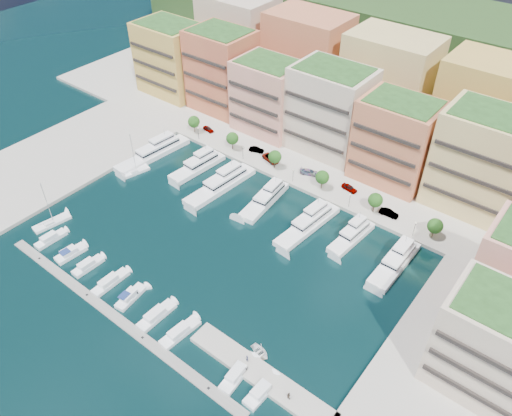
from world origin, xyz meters
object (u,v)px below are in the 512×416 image
Objects in this scene: tree_1 at (232,138)px; cruiser_0 at (51,239)px; yacht_4 at (309,223)px; car_3 at (309,172)px; tree_4 at (375,200)px; lamppost_2 at (293,173)px; yacht_0 at (155,152)px; car_0 at (208,129)px; yacht_5 at (353,235)px; cruiser_3 at (110,282)px; car_4 at (349,188)px; cruiser_4 at (131,297)px; car_1 at (256,150)px; cruiser_5 at (156,316)px; tree_5 at (435,226)px; cruiser_2 at (88,266)px; lamppost_0 at (198,131)px; yacht_3 at (266,198)px; yacht_2 at (223,183)px; tender_1 at (262,358)px; yacht_6 at (396,261)px; car_2 at (271,158)px; person_0 at (247,358)px; tree_2 at (275,157)px; cruiser_8 at (237,374)px; cruiser_6 at (180,333)px; sailboat_0 at (52,223)px; sailboat_2 at (136,172)px; yacht_1 at (199,165)px; cruiser_9 at (261,391)px; lamppost_4 at (415,227)px; lamppost_3 at (350,198)px; tree_3 at (322,177)px; person_1 at (289,395)px; cruiser_1 at (70,254)px; tree_0 at (194,122)px.

tree_1 is 0.70× the size of cruiser_0.
car_3 is (-11.86, 17.75, 0.68)m from yacht_4.
lamppost_2 is at bearing -174.53° from tree_4.
yacht_0 is 4.82× the size of car_3.
yacht_5 is at bearing -93.69° from car_0.
car_4 is (25.17, 62.08, 1.25)m from cruiser_3.
cruiser_4 is 62.78m from car_1.
cruiser_5 is at bearing 159.87° from car_3.
tree_5 is 0.74× the size of cruiser_2.
yacht_3 reaches higher than lamppost_0.
cruiser_5 is (19.05, -42.81, -0.66)m from yacht_2.
tender_1 is 85.38m from car_0.
yacht_6 is 27.99m from car_4.
person_0 reaches higher than car_2.
tree_2 is 0.70× the size of cruiser_4.
car_2 reaches higher than cruiser_8.
cruiser_6 is (44.58, -0.01, -0.00)m from cruiser_0.
yacht_4 is 2.71× the size of cruiser_4.
yacht_4 is 4.81× the size of car_1.
sailboat_2 is at bearing 90.82° from sailboat_0.
yacht_2 and yacht_3 have the same top height.
cruiser_2 is 1.70× the size of car_1.
yacht_1 reaches higher than cruiser_9.
lamppost_0 is (-60.00, -2.30, -0.92)m from tree_4.
lamppost_4 reaches higher than cruiser_3.
tree_1 reaches higher than yacht_3.
yacht_5 reaches higher than lamppost_3.
cruiser_4 is (-11.87, -58.10, -4.17)m from tree_3.
person_1 reaches higher than cruiser_4.
sailboat_0 reaches higher than cruiser_3.
person_1 is (9.03, -3.93, 1.44)m from tender_1.
lamppost_3 reaches higher than cruiser_1.
yacht_4 is 35.53m from car_1.
tree_1 is 1.00× the size of tree_5.
tree_0 is at bearing 127.32° from cruiser_5.
cruiser_4 is at bearing -125.54° from lamppost_4.
tree_1 is at bearing 74.94° from sailboat_0.
cruiser_0 is at bearing -141.20° from lamppost_4.
yacht_3 is 1.44× the size of sailboat_2.
tree_4 is 1.25× the size of car_1.
person_1 is (22.40, -60.25, 0.04)m from car_4.
cruiser_9 is (27.84, 0.01, 0.00)m from cruiser_5.
tree_0 is at bearing 150.10° from lamppost_0.
cruiser_6 reaches higher than tender_1.
cruiser_1 is 62.29m from person_1.
car_1 is at bearing 69.65° from sailboat_0.
car_4 is 2.80× the size of person_1.
tree_1 reaches higher than cruiser_8.
person_0 reaches higher than cruiser_4.
tree_5 is 3.80× the size of tender_1.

